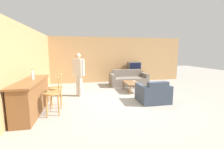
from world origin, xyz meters
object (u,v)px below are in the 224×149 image
(bar_chair_near, at_px, (53,95))
(tv_unit, at_px, (134,76))
(coffee_table, at_px, (132,84))
(person_by_window, at_px, (79,72))
(tv, at_px, (134,66))
(couch_far, at_px, (128,80))
(book_on_table, at_px, (134,81))
(bar_chair_mid, at_px, (56,90))
(table_lamp, at_px, (140,65))
(armchair_near, at_px, (153,94))
(bottle, at_px, (32,75))

(bar_chair_near, xyz_separation_m, tv_unit, (3.83, 4.04, -0.25))
(coffee_table, height_order, person_by_window, person_by_window)
(tv, bearing_deg, bar_chair_near, -133.54)
(couch_far, distance_m, person_by_window, 3.03)
(book_on_table, bearing_deg, bar_chair_mid, -154.06)
(bar_chair_mid, xyz_separation_m, couch_far, (3.24, 2.64, -0.28))
(couch_far, bearing_deg, book_on_table, -94.75)
(tv, distance_m, table_lamp, 0.36)
(tv_unit, xyz_separation_m, book_on_table, (-0.69, -1.91, 0.10))
(book_on_table, bearing_deg, armchair_near, -85.91)
(armchair_near, relative_size, tv_unit, 1.02)
(bottle, height_order, table_lamp, bottle)
(bar_chair_mid, relative_size, table_lamp, 2.24)
(tv_unit, relative_size, table_lamp, 2.07)
(bar_chair_near, distance_m, table_lamp, 5.83)
(coffee_table, bearing_deg, person_by_window, -173.23)
(armchair_near, relative_size, tv, 1.43)
(armchair_near, relative_size, bottle, 3.29)
(bar_chair_near, relative_size, book_on_table, 6.70)
(bottle, xyz_separation_m, table_lamp, (4.78, 3.63, -0.10))
(tv, bearing_deg, bar_chair_mid, -138.10)
(coffee_table, bearing_deg, table_lamp, 60.39)
(book_on_table, xyz_separation_m, person_by_window, (-2.45, -0.40, 0.54))
(couch_far, distance_m, tv, 1.18)
(couch_far, xyz_separation_m, tv_unit, (0.60, 0.80, 0.03))
(bar_chair_near, bearing_deg, coffee_table, 33.55)
(bar_chair_near, xyz_separation_m, bar_chair_mid, (0.00, 0.60, 0.00))
(bar_chair_mid, xyz_separation_m, armchair_near, (3.26, -0.15, -0.28))
(bar_chair_mid, relative_size, person_by_window, 0.63)
(armchair_near, xyz_separation_m, bottle, (-3.87, -0.04, 0.81))
(couch_far, relative_size, bottle, 6.31)
(tv_unit, bearing_deg, person_by_window, -143.66)
(coffee_table, relative_size, table_lamp, 2.21)
(couch_far, xyz_separation_m, person_by_window, (-2.54, -1.51, 0.67))
(armchair_near, bearing_deg, tv_unit, 81.00)
(couch_far, bearing_deg, bar_chair_mid, -140.82)
(bar_chair_mid, bearing_deg, armchair_near, -2.64)
(bar_chair_mid, bearing_deg, coffee_table, 24.99)
(book_on_table, relative_size, table_lamp, 0.33)
(book_on_table, relative_size, person_by_window, 0.09)
(bar_chair_mid, bearing_deg, person_by_window, 58.51)
(bottle, bearing_deg, armchair_near, 0.53)
(book_on_table, height_order, table_lamp, table_lamp)
(coffee_table, height_order, tv, tv)
(bar_chair_mid, height_order, coffee_table, bar_chair_mid)
(armchair_near, height_order, tv_unit, armchair_near)
(coffee_table, xyz_separation_m, person_by_window, (-2.33, -0.28, 0.61))
(coffee_table, distance_m, bottle, 4.03)
(bar_chair_near, xyz_separation_m, armchair_near, (3.26, 0.44, -0.28))
(bar_chair_mid, relative_size, book_on_table, 6.70)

